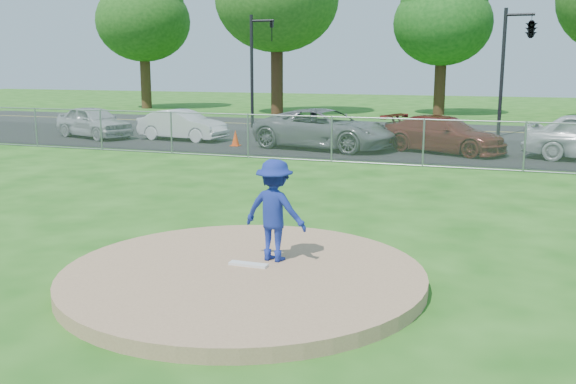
% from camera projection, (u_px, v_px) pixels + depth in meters
% --- Properties ---
extents(ground, '(120.00, 120.00, 0.00)m').
position_uv_depth(ground, '(379.00, 175.00, 18.81)').
color(ground, '#1B5412').
rests_on(ground, ground).
extents(pitchers_mound, '(5.40, 5.40, 0.20)m').
position_uv_depth(pitchers_mound, '(243.00, 276.00, 9.55)').
color(pitchers_mound, '#9C7555').
rests_on(pitchers_mound, ground).
extents(pitching_rubber, '(0.60, 0.15, 0.04)m').
position_uv_depth(pitching_rubber, '(248.00, 264.00, 9.71)').
color(pitching_rubber, white).
rests_on(pitching_rubber, pitchers_mound).
extents(chain_link_fence, '(40.00, 0.06, 1.50)m').
position_uv_depth(chain_link_fence, '(392.00, 142.00, 20.51)').
color(chain_link_fence, gray).
rests_on(chain_link_fence, ground).
extents(parking_lot, '(50.00, 8.00, 0.01)m').
position_uv_depth(parking_lot, '(413.00, 148.00, 24.82)').
color(parking_lot, black).
rests_on(parking_lot, ground).
extents(street, '(60.00, 7.00, 0.01)m').
position_uv_depth(street, '(436.00, 130.00, 31.75)').
color(street, black).
rests_on(street, ground).
extents(tree_far_left, '(6.72, 6.72, 10.74)m').
position_uv_depth(tree_far_left, '(143.00, 9.00, 45.88)').
color(tree_far_left, '#3C2816').
rests_on(tree_far_left, ground).
extents(tree_center, '(6.16, 6.16, 9.84)m').
position_uv_depth(tree_center, '(443.00, 11.00, 40.06)').
color(tree_center, '#372114').
rests_on(tree_center, ground).
extents(traffic_signal_left, '(1.28, 0.20, 5.60)m').
position_uv_depth(traffic_signal_left, '(256.00, 61.00, 32.11)').
color(traffic_signal_left, black).
rests_on(traffic_signal_left, ground).
extents(traffic_signal_center, '(1.42, 2.48, 5.60)m').
position_uv_depth(traffic_signal_center, '(528.00, 31.00, 27.71)').
color(traffic_signal_center, black).
rests_on(traffic_signal_center, ground).
extents(pitcher, '(1.09, 0.71, 1.58)m').
position_uv_depth(pitcher, '(275.00, 210.00, 9.86)').
color(pitcher, navy).
rests_on(pitcher, pitchers_mound).
extents(traffic_cone, '(0.32, 0.32, 0.63)m').
position_uv_depth(traffic_cone, '(235.00, 138.00, 25.40)').
color(traffic_cone, '#F6440C').
rests_on(traffic_cone, parking_lot).
extents(parked_car_silver, '(4.39, 2.96, 1.39)m').
position_uv_depth(parked_car_silver, '(94.00, 122.00, 28.22)').
color(parked_car_silver, '#B7B7BC').
rests_on(parked_car_silver, parking_lot).
extents(parked_car_white, '(4.02, 1.81, 1.28)m').
position_uv_depth(parked_car_white, '(182.00, 125.00, 27.28)').
color(parked_car_white, silver).
rests_on(parked_car_white, parking_lot).
extents(parked_car_gray, '(5.83, 3.53, 1.51)m').
position_uv_depth(parked_car_gray, '(325.00, 129.00, 24.49)').
color(parked_car_gray, slate).
rests_on(parked_car_gray, parking_lot).
extents(parked_car_darkred, '(4.97, 3.44, 1.34)m').
position_uv_depth(parked_car_darkred, '(444.00, 134.00, 23.43)').
color(parked_car_darkred, maroon).
rests_on(parked_car_darkred, parking_lot).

